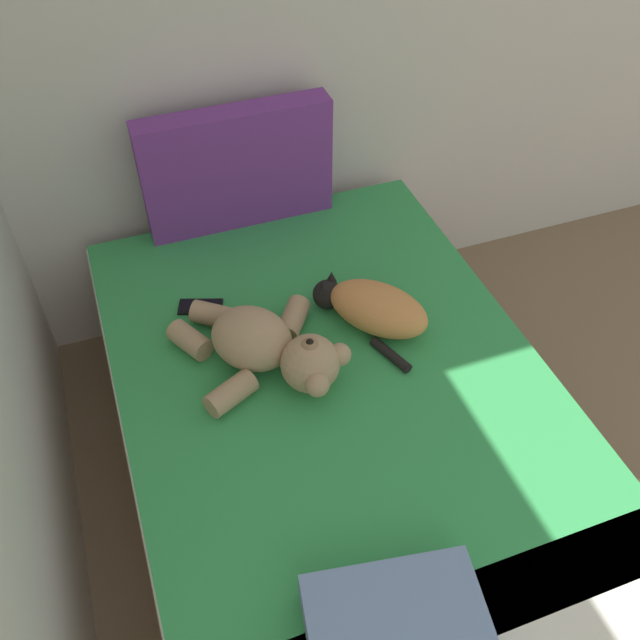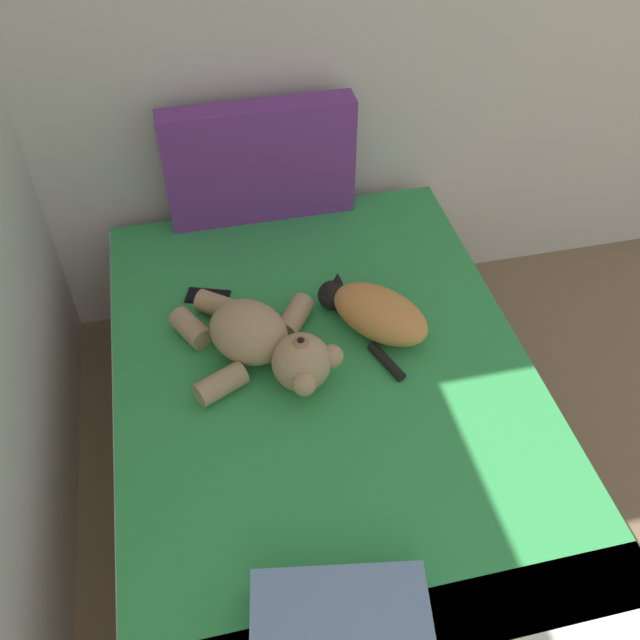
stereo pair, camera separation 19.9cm
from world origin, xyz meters
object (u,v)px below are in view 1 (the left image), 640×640
Objects in this scene: bed at (337,439)px; teddy_bear at (268,347)px; cell_phone at (201,307)px; cat at (373,308)px; throw_pillow at (397,630)px; patterned_cushion at (237,168)px.

bed is 0.43m from teddy_bear.
cell_phone is (-0.32, 0.47, 0.29)m from bed.
cell_phone is (-0.52, 0.27, -0.07)m from cat.
teddy_bear is at bearing -66.08° from cell_phone.
teddy_bear is at bearing 91.66° from throw_pillow.
cat reaches higher than throw_pillow.
teddy_bear reaches higher than bed.
cell_phone is at bearing 113.92° from teddy_bear.
patterned_cushion is at bearing 109.82° from cat.
cat is 0.38m from teddy_bear.
teddy_bear reaches higher than cat.
cat is at bearing 46.30° from bed.
teddy_bear is at bearing -170.81° from cat.
cell_phone is (-0.27, -0.43, -0.23)m from patterned_cushion.
throw_pillow is (-0.15, -0.75, 0.34)m from bed.
cell_phone is 0.41× the size of throw_pillow.
bed is 2.78× the size of patterned_cushion.
cat reaches higher than bed.
teddy_bear is 0.36m from cell_phone.
teddy_bear reaches higher than cell_phone.
patterned_cushion is 1.66m from throw_pillow.
teddy_bear is (-0.37, -0.06, 0.01)m from cat.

